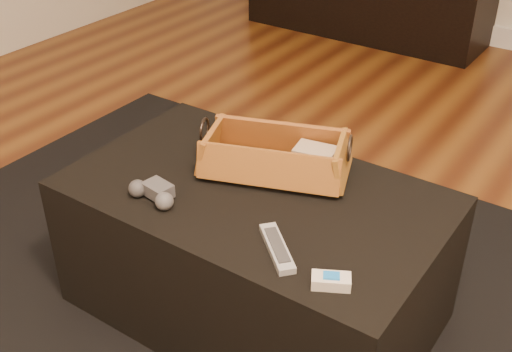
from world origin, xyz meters
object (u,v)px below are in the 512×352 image
Objects in this scene: game_controller at (154,193)px; silver_remote at (277,248)px; ottoman at (254,252)px; tv_remote at (266,166)px; cream_gadget at (331,281)px; wicker_basket at (275,157)px.

game_controller is 0.37m from silver_remote.
tv_remote is at bearing 101.36° from ottoman.
silver_remote reaches higher than ottoman.
cream_gadget is (0.53, -0.03, -0.01)m from game_controller.
ottoman is 6.86× the size of game_controller.
tv_remote is at bearing -122.95° from wicker_basket.
silver_remote is (0.21, -0.26, -0.02)m from tv_remote.
wicker_basket is 0.48m from cream_gadget.
ottoman is 6.32× the size of silver_remote.
ottoman is 4.74× the size of tv_remote.
cream_gadget reaches higher than ottoman.
cream_gadget is at bearing -3.13° from game_controller.
wicker_basket is at bearing 30.87° from tv_remote.
cream_gadget is (0.35, -0.32, -0.03)m from wicker_basket.
tv_remote is 0.47m from cream_gadget.
cream_gadget is at bearing -65.45° from tv_remote.
tv_remote reaches higher than silver_remote.
cream_gadget is (0.16, -0.03, 0.00)m from silver_remote.
ottoman is 2.26× the size of wicker_basket.
silver_remote is at bearing 167.74° from cream_gadget.
ottoman is 0.47m from cream_gadget.
game_controller reaches higher than cream_gadget.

